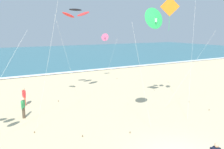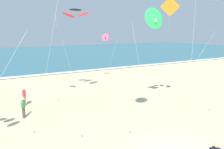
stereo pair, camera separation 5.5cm
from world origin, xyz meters
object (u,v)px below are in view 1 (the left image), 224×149
kite_arc_charcoal_mid (76,13)px  bystander_green_top (23,108)px  kite_delta_emerald_low (154,18)px  kite_delta_rose_near (105,37)px  kite_diamond_amber_high (171,9)px  bystander_red_top (24,97)px

kite_arc_charcoal_mid → bystander_green_top: (-5.67, -3.43, -7.30)m
bystander_green_top → kite_arc_charcoal_mid: bearing=31.2°
kite_arc_charcoal_mid → kite_delta_emerald_low: size_ratio=1.07×
kite_delta_rose_near → kite_diamond_amber_high: (-0.80, -12.62, 2.52)m
kite_diamond_amber_high → bystander_green_top: size_ratio=5.72×
kite_delta_emerald_low → bystander_red_top: (-6.64, 9.18, -6.45)m
bystander_red_top → kite_delta_emerald_low: bearing=-54.1°
kite_diamond_amber_high → kite_delta_emerald_low: bearing=-145.8°
bystander_green_top → bystander_red_top: same height
kite_arc_charcoal_mid → bystander_red_top: 8.93m
kite_delta_rose_near → bystander_green_top: 15.49m
kite_arc_charcoal_mid → kite_diamond_amber_high: (5.21, -7.08, 0.03)m
kite_arc_charcoal_mid → bystander_green_top: kite_arc_charcoal_mid is taller
kite_delta_rose_near → bystander_green_top: kite_delta_rose_near is taller
kite_diamond_amber_high → bystander_red_top: (-10.34, 6.67, -7.32)m
kite_diamond_amber_high → kite_arc_charcoal_mid: bearing=126.4°
kite_diamond_amber_high → kite_delta_emerald_low: size_ratio=1.14×
kite_delta_rose_near → kite_delta_emerald_low: size_ratio=0.77×
kite_delta_rose_near → kite_arc_charcoal_mid: kite_arc_charcoal_mid is taller
kite_arc_charcoal_mid → kite_delta_emerald_low: (1.51, -9.59, -0.85)m
kite_diamond_amber_high → bystander_red_top: bearing=147.2°
kite_diamond_amber_high → kite_delta_emerald_low: (-3.70, -2.51, -0.87)m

